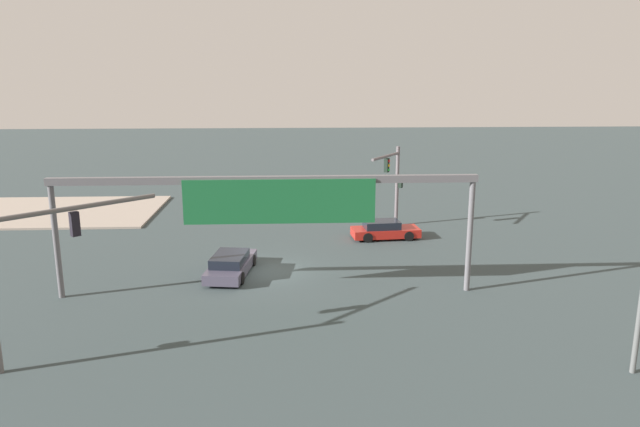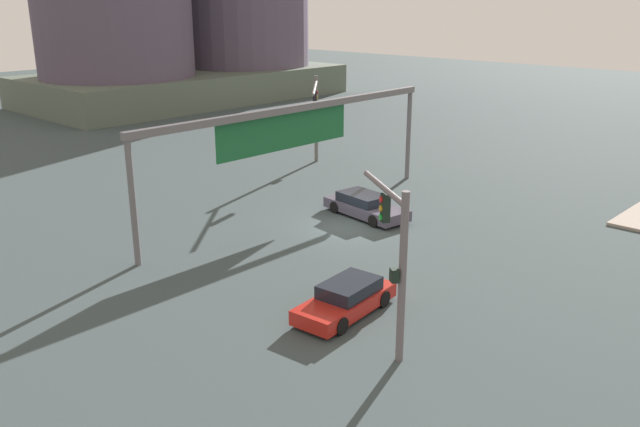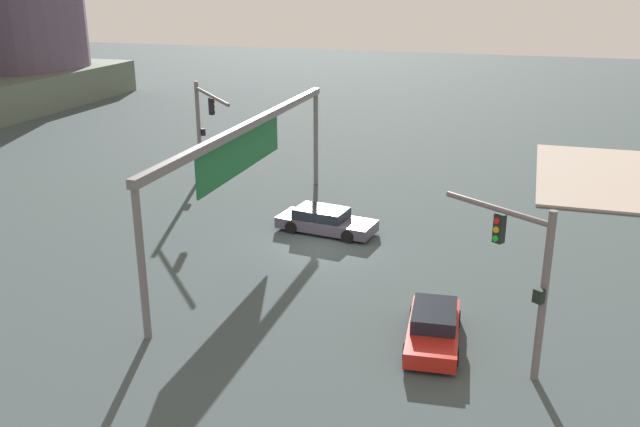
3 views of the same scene
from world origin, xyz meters
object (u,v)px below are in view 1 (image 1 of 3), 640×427
object	(u,v)px
traffic_signal_near_corner	(29,257)
sedan_car_waiting_far	(231,264)
sedan_car_approaching	(384,230)
traffic_signal_opposite_side	(393,177)

from	to	relation	value
traffic_signal_near_corner	sedan_car_waiting_far	distance (m)	11.94
traffic_signal_near_corner	sedan_car_waiting_far	xyz separation A→B (m)	(-6.29, -9.53, -3.51)
sedan_car_approaching	sedan_car_waiting_far	distance (m)	11.58
traffic_signal_opposite_side	sedan_car_waiting_far	world-z (taller)	traffic_signal_opposite_side
sedan_car_approaching	sedan_car_waiting_far	world-z (taller)	same
traffic_signal_near_corner	traffic_signal_opposite_side	xyz separation A→B (m)	(-16.69, -19.12, -0.46)
traffic_signal_near_corner	traffic_signal_opposite_side	world-z (taller)	traffic_signal_near_corner
traffic_signal_near_corner	sedan_car_approaching	size ratio (longest dim) A/B	1.34
traffic_signal_near_corner	sedan_car_approaching	xyz separation A→B (m)	(-15.70, -16.29, -3.51)
sedan_car_approaching	sedan_car_waiting_far	size ratio (longest dim) A/B	0.89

